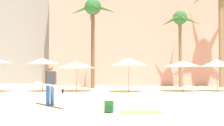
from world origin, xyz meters
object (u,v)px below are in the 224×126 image
Objects in this scene: cafe_umbrella_0 at (43,61)px; cafe_umbrella_3 at (183,64)px; palm_tree_left at (93,14)px; cafe_umbrella_1 at (77,65)px; cafe_umbrella_2 at (129,62)px; cafe_umbrella_4 at (217,63)px; palm_tree_center at (180,24)px; beach_towel at (140,112)px; backpack at (109,107)px; person_far_left at (50,84)px.

cafe_umbrella_0 reaches higher than cafe_umbrella_3.
palm_tree_left is 6.42m from cafe_umbrella_1.
cafe_umbrella_2 is at bearing -12.87° from cafe_umbrella_1.
cafe_umbrella_0 is 0.96× the size of cafe_umbrella_2.
cafe_umbrella_1 is 10.40m from cafe_umbrella_4.
palm_tree_center reaches higher than cafe_umbrella_1.
cafe_umbrella_3 is at bearing 65.69° from beach_towel.
cafe_umbrella_1 is 0.99× the size of cafe_umbrella_3.
beach_towel is (3.03, -11.02, -1.95)m from cafe_umbrella_1.
palm_tree_center is (8.23, 1.23, -0.63)m from palm_tree_left.
cafe_umbrella_2 reaches higher than backpack.
cafe_umbrella_3 is 2.58m from cafe_umbrella_4.
cafe_umbrella_4 is at bearing -26.73° from palm_tree_left.
person_far_left is at bearing -124.33° from palm_tree_center.
cafe_umbrella_0 is 0.90× the size of person_far_left.
backpack is (-8.48, -10.64, -1.90)m from cafe_umbrella_4.
palm_tree_left is at bearing 97.10° from beach_towel.
backpack is at bearing -68.22° from cafe_umbrella_0.
palm_tree_left is at bearing 153.27° from cafe_umbrella_4.
cafe_umbrella_1 reaches higher than beach_towel.
cafe_umbrella_4 reaches higher than beach_towel.
backpack is at bearing -114.26° from palm_tree_center.
palm_tree_left is 8.35m from palm_tree_center.
palm_tree_center reaches higher than backpack.
cafe_umbrella_2 is 0.93× the size of person_far_left.
palm_tree_left reaches higher than cafe_umbrella_4.
cafe_umbrella_1 is (2.46, 0.10, -0.27)m from cafe_umbrella_0.
cafe_umbrella_2 is 0.92× the size of cafe_umbrella_3.
palm_tree_left is at bearing -171.53° from palm_tree_center.
cafe_umbrella_0 is 11.96m from backpack.
palm_tree_left is 3.27× the size of cafe_umbrella_0.
palm_tree_left is 16.62m from backpack.
cafe_umbrella_0 is at bearing 178.61° from cafe_umbrella_4.
cafe_umbrella_1 is 1.82× the size of beach_towel.
beach_towel is 1.14m from backpack.
cafe_umbrella_0 is at bearing 116.70° from beach_towel.
beach_towel is at bearing -94.07° from cafe_umbrella_2.
cafe_umbrella_3 is (-1.55, -5.92, -3.96)m from palm_tree_center.
backpack is (1.91, -11.05, -1.75)m from cafe_umbrella_1.
cafe_umbrella_2 is at bearing -62.82° from palm_tree_left.
cafe_umbrella_1 is at bearing -30.62° from person_far_left.
cafe_umbrella_0 is 6.26m from cafe_umbrella_2.
palm_tree_center is at bearing 69.02° from beach_towel.
cafe_umbrella_0 reaches higher than cafe_umbrella_2.
palm_tree_center is 2.64× the size of cafe_umbrella_1.
cafe_umbrella_0 is 5.83× the size of backpack.
beach_towel is (-7.36, -10.61, -2.09)m from cafe_umbrella_4.
cafe_umbrella_4 is at bearing -1.39° from cafe_umbrella_0.
cafe_umbrella_0 is at bearing -129.52° from palm_tree_left.
beach_towel is (-4.78, -10.58, -2.03)m from cafe_umbrella_3.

